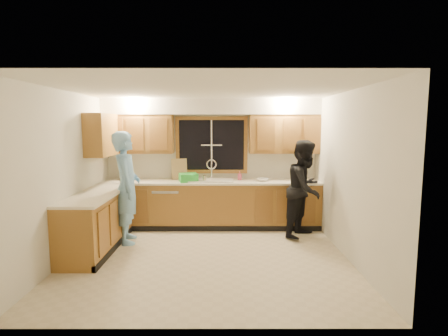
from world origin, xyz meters
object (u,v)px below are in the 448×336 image
object	(u,v)px
knife_block	(124,175)
dish_crate	(188,178)
woman	(305,189)
bowl	(263,180)
man	(127,187)
soap_bottle	(240,176)
dishwasher	(168,207)
sink	(211,184)
stove	(83,233)

from	to	relation	value
knife_block	dish_crate	world-z (taller)	knife_block
woman	bowl	xyz separation A→B (m)	(-0.70, 0.55, 0.08)
man	soap_bottle	size ratio (longest dim) A/B	11.20
woman	dish_crate	bearing A→B (deg)	114.88
man	bowl	xyz separation A→B (m)	(2.40, 0.86, -0.00)
dishwasher	dish_crate	size ratio (longest dim) A/B	2.44
sink	dishwasher	distance (m)	0.96
woman	knife_block	distance (m)	3.48
dishwasher	soap_bottle	bearing A→B (deg)	5.05
dishwasher	bowl	size ratio (longest dim) A/B	3.65
soap_bottle	bowl	distance (m)	0.47
dishwasher	bowl	world-z (taller)	bowl
woman	bowl	size ratio (longest dim) A/B	7.75
stove	knife_block	distance (m)	1.96
stove	sink	bearing A→B (deg)	45.39
stove	soap_bottle	xyz separation A→B (m)	(2.36, 1.93, 0.55)
dishwasher	knife_block	size ratio (longest dim) A/B	3.87
man	bowl	size ratio (longest dim) A/B	8.45
bowl	dishwasher	bearing A→B (deg)	179.23
man	knife_block	bearing A→B (deg)	5.55
stove	bowl	size ratio (longest dim) A/B	4.01
stove	man	world-z (taller)	man
dishwasher	woman	xyz separation A→B (m)	(2.55, -0.57, 0.46)
sink	man	xyz separation A→B (m)	(-1.40, -0.90, 0.08)
man	bowl	distance (m)	2.55
stove	man	size ratio (longest dim) A/B	0.47
sink	soap_bottle	size ratio (longest dim) A/B	5.08
soap_bottle	bowl	world-z (taller)	soap_bottle
dish_crate	soap_bottle	size ratio (longest dim) A/B	1.98
dishwasher	bowl	xyz separation A→B (m)	(1.85, -0.02, 0.54)
sink	soap_bottle	world-z (taller)	sink
stove	dish_crate	size ratio (longest dim) A/B	2.68
dish_crate	soap_bottle	world-z (taller)	soap_bottle
dishwasher	woman	world-z (taller)	woman
man	woman	distance (m)	3.12
knife_block	woman	bearing A→B (deg)	-30.38
dish_crate	soap_bottle	xyz separation A→B (m)	(0.99, 0.21, 0.01)
stove	bowl	bearing A→B (deg)	32.49
stove	woman	size ratio (longest dim) A/B	0.52
man	woman	bearing A→B (deg)	-97.42
stove	woman	distance (m)	3.73
soap_bottle	sink	bearing A→B (deg)	-168.90
dishwasher	bowl	bearing A→B (deg)	-0.77
bowl	sink	bearing A→B (deg)	177.74
woman	man	bearing A→B (deg)	133.48
man	woman	size ratio (longest dim) A/B	1.09
woman	knife_block	xyz separation A→B (m)	(-3.42, 0.64, 0.16)
stove	woman	world-z (taller)	woman
sink	knife_block	size ratio (longest dim) A/B	4.06
man	bowl	world-z (taller)	man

